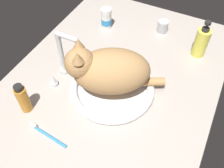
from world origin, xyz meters
TOP-DOWN VIEW (x-y plane):
  - countertop at (0.00, 0.00)cm, footprint 123.82×83.82cm
  - sink_basin at (-2.07, -2.11)cm, footprint 34.19×34.19cm
  - faucet at (-2.07, 19.81)cm, footprint 19.23×11.07cm
  - cat at (-3.12, -0.17)cm, footprint 30.03×36.14cm
  - metal_jar at (43.07, -7.54)cm, footprint 5.35×5.35cm
  - amber_bottle at (-24.59, 22.97)cm, footprint 4.25×4.25cm
  - soap_pump_bottle at (34.67, -27.63)cm, footprint 6.02×6.02cm
  - pill_bottle at (33.90, 19.02)cm, footprint 5.28×5.28cm
  - toothbrush at (-30.67, 9.29)cm, footprint 2.78×16.49cm

SIDE VIEW (x-z plane):
  - countertop at x=0.00cm, z-range 0.00..3.00cm
  - toothbrush at x=-30.67cm, z-range 2.78..4.48cm
  - sink_basin at x=-2.07cm, z-range 2.84..5.99cm
  - metal_jar at x=43.07cm, z-range 3.02..9.05cm
  - pill_bottle at x=33.90cm, z-range 2.63..13.05cm
  - amber_bottle at x=-24.59cm, z-range 2.64..16.17cm
  - soap_pump_bottle at x=34.67cm, z-range 1.15..19.09cm
  - faucet at x=-2.07cm, z-range 0.65..22.75cm
  - cat at x=-3.12cm, z-range 4.50..25.74cm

